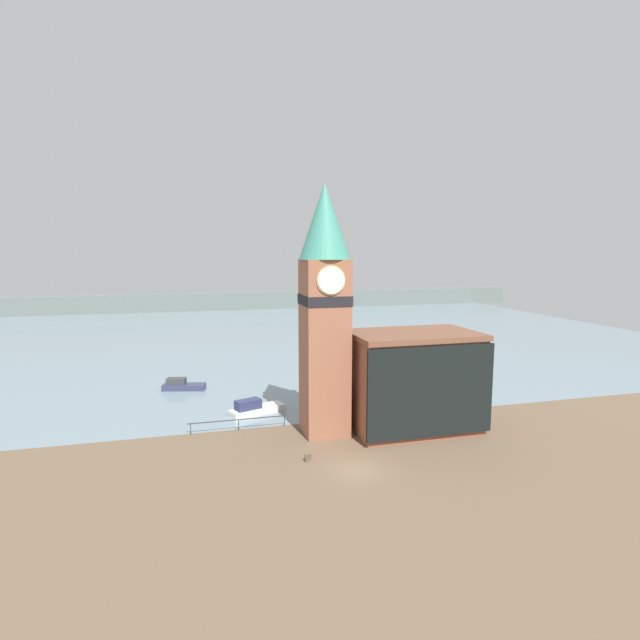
% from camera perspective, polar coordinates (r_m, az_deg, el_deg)
% --- Properties ---
extents(ground_plane, '(160.00, 160.00, 0.00)m').
position_cam_1_polar(ground_plane, '(40.39, 4.19, -16.76)').
color(ground_plane, brown).
extents(water, '(160.00, 120.00, 0.00)m').
position_cam_1_polar(water, '(108.04, -8.40, -1.20)').
color(water, gray).
rests_on(water, ground_plane).
extents(far_shoreline, '(180.00, 3.00, 5.00)m').
position_cam_1_polar(far_shoreline, '(147.23, -10.26, 2.13)').
color(far_shoreline, slate).
rests_on(far_shoreline, water).
extents(pier_railing, '(9.41, 0.08, 1.09)m').
position_cam_1_polar(pier_railing, '(48.64, -9.29, -11.29)').
color(pier_railing, '#333338').
rests_on(pier_railing, ground_plane).
extents(clock_tower, '(4.57, 4.57, 22.81)m').
position_cam_1_polar(clock_tower, '(45.04, 0.53, 1.89)').
color(clock_tower, '#935B42').
rests_on(clock_tower, ground_plane).
extents(pier_building, '(12.00, 7.71, 9.33)m').
position_cam_1_polar(pier_building, '(48.25, 10.62, -6.84)').
color(pier_building, brown).
rests_on(pier_building, ground_plane).
extents(boat_near, '(6.20, 3.87, 1.64)m').
position_cam_1_polar(boat_near, '(53.18, -7.50, -9.98)').
color(boat_near, silver).
rests_on(boat_near, water).
extents(boat_far, '(5.34, 2.86, 1.47)m').
position_cam_1_polar(boat_far, '(63.83, -15.48, -7.21)').
color(boat_far, '#333856').
rests_on(boat_far, water).
extents(mooring_bollard_near, '(0.37, 0.37, 0.65)m').
position_cam_1_polar(mooring_bollard_near, '(42.03, -1.26, -15.21)').
color(mooring_bollard_near, brown).
rests_on(mooring_bollard_near, ground_plane).
extents(mooring_bollard_far, '(0.33, 0.33, 0.76)m').
position_cam_1_polar(mooring_bollard_far, '(41.60, -1.53, -15.36)').
color(mooring_bollard_far, brown).
rests_on(mooring_bollard_far, ground_plane).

